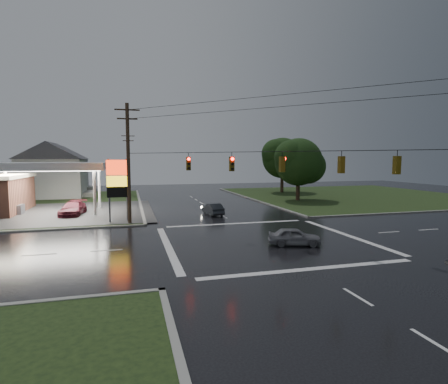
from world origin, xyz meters
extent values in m
plane|color=black|center=(0.00, 0.00, 0.00)|extent=(120.00, 120.00, 0.00)
cube|color=black|center=(26.00, 26.00, 0.04)|extent=(36.00, 36.00, 0.08)
cube|color=#2D2D2D|center=(-20.00, 18.00, 0.09)|extent=(26.00, 18.00, 0.02)
cylinder|color=silver|center=(-13.00, 15.00, 2.50)|extent=(0.30, 0.30, 5.00)
cylinder|color=silver|center=(-23.00, 21.00, 2.50)|extent=(0.30, 0.30, 5.00)
cylinder|color=silver|center=(-13.00, 21.00, 2.50)|extent=(0.30, 0.30, 5.00)
cube|color=silver|center=(-18.00, 18.00, 5.20)|extent=(12.00, 8.00, 0.80)
cube|color=white|center=(-18.00, 18.00, 4.78)|extent=(11.40, 7.40, 0.04)
cube|color=#59595E|center=(-21.00, 18.00, 0.55)|extent=(0.80, 1.60, 1.10)
cube|color=#59595E|center=(-15.00, 18.00, 0.55)|extent=(0.80, 1.60, 1.10)
cylinder|color=#59595E|center=(-11.30, 10.50, 3.00)|extent=(0.16, 0.16, 6.00)
cylinder|color=#59595E|center=(-9.70, 10.50, 3.00)|extent=(0.16, 0.16, 6.00)
cube|color=red|center=(-10.50, 10.50, 5.20)|extent=(2.00, 0.35, 1.40)
cube|color=yellow|center=(-10.50, 10.50, 3.90)|extent=(2.00, 0.35, 1.00)
cube|color=black|center=(-10.50, 10.50, 2.90)|extent=(2.00, 0.35, 1.00)
cylinder|color=#382619|center=(-9.50, 9.50, 5.50)|extent=(0.32, 0.32, 11.00)
cube|color=#382619|center=(-9.50, 9.50, 10.40)|extent=(2.20, 0.12, 0.12)
cube|color=#382619|center=(-9.50, 9.50, 9.60)|extent=(1.80, 0.12, 0.12)
cylinder|color=#382619|center=(-9.50, 38.00, 5.25)|extent=(0.32, 0.32, 10.50)
cube|color=#382619|center=(-9.50, 38.00, 9.90)|extent=(2.20, 0.12, 0.12)
cube|color=#382619|center=(-9.50, 38.00, 9.10)|extent=(1.80, 0.12, 0.12)
cube|color=#59470C|center=(-4.75, 4.75, 5.60)|extent=(0.34, 0.34, 1.10)
cylinder|color=#FF0C07|center=(-4.75, 4.55, 5.98)|extent=(0.22, 0.08, 0.22)
cube|color=#59470C|center=(-1.90, 1.90, 5.60)|extent=(0.34, 0.34, 1.10)
cylinder|color=#FF0C07|center=(-1.90, 1.70, 5.98)|extent=(0.22, 0.08, 0.22)
cube|color=#59470C|center=(0.95, -0.95, 5.60)|extent=(0.34, 0.34, 1.10)
cylinder|color=#FF0C07|center=(1.15, -0.95, 5.98)|extent=(0.08, 0.22, 0.22)
cube|color=#59470C|center=(3.80, -3.80, 5.60)|extent=(0.34, 0.34, 1.10)
cylinder|color=#FF0C07|center=(3.80, -3.60, 5.98)|extent=(0.22, 0.08, 0.22)
cube|color=#59470C|center=(6.08, -6.08, 5.60)|extent=(0.34, 0.34, 1.10)
cylinder|color=#FF0C07|center=(6.08, -5.88, 5.98)|extent=(0.22, 0.08, 0.22)
cube|color=silver|center=(-21.00, 36.00, 3.00)|extent=(9.00, 8.00, 6.00)
cube|color=gray|center=(-15.70, 36.00, 0.40)|extent=(1.60, 4.80, 0.80)
cube|color=silver|center=(-22.00, 48.00, 3.00)|extent=(9.00, 8.00, 6.00)
cube|color=gray|center=(-16.70, 48.00, 0.40)|extent=(1.60, 4.80, 0.80)
cylinder|color=black|center=(14.00, 22.00, 2.52)|extent=(0.56, 0.56, 5.04)
sphere|color=black|center=(14.00, 22.00, 5.58)|extent=(6.80, 6.80, 6.80)
sphere|color=black|center=(15.70, 22.30, 4.95)|extent=(5.10, 5.10, 5.10)
sphere|color=black|center=(12.64, 21.60, 6.30)|extent=(4.76, 4.76, 4.76)
cylinder|color=black|center=(17.00, 34.00, 2.80)|extent=(0.56, 0.56, 5.60)
sphere|color=black|center=(17.00, 34.00, 6.20)|extent=(7.20, 7.20, 7.20)
sphere|color=black|center=(18.80, 34.30, 5.50)|extent=(5.40, 5.40, 5.40)
sphere|color=black|center=(15.56, 33.60, 7.00)|extent=(5.04, 5.04, 5.04)
imported|color=#212429|center=(-0.86, 12.57, 0.63)|extent=(1.72, 3.95, 1.26)
imported|color=slate|center=(1.52, -1.91, 0.61)|extent=(3.88, 2.49, 1.23)
imported|color=#4F121B|center=(-15.32, 16.10, 0.73)|extent=(2.60, 5.24, 1.46)
camera|label=1|loc=(-9.44, -23.62, 5.94)|focal=28.00mm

